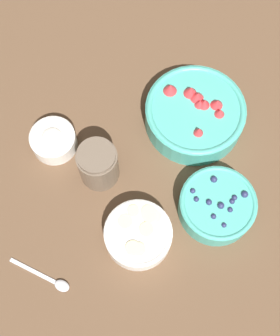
{
  "coord_description": "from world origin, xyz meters",
  "views": [
    {
      "loc": [
        -0.08,
        -0.27,
        0.97
      ],
      "look_at": [
        0.01,
        0.07,
        0.05
      ],
      "focal_mm": 50.0,
      "sensor_mm": 36.0,
      "label": 1
    }
  ],
  "objects_px": {
    "bowl_strawberries": "(195,113)",
    "bowl_blueberries": "(217,205)",
    "bowl_bananas": "(138,234)",
    "bowl_cream": "(53,140)",
    "jar_chocolate": "(98,165)"
  },
  "relations": [
    {
      "from": "bowl_strawberries",
      "to": "bowl_blueberries",
      "type": "height_order",
      "value": "bowl_strawberries"
    },
    {
      "from": "bowl_strawberries",
      "to": "bowl_bananas",
      "type": "distance_m",
      "value": 0.3
    },
    {
      "from": "bowl_bananas",
      "to": "bowl_cream",
      "type": "height_order",
      "value": "same"
    },
    {
      "from": "bowl_strawberries",
      "to": "bowl_bananas",
      "type": "xyz_separation_m",
      "value": [
        -0.19,
        -0.23,
        -0.01
      ]
    },
    {
      "from": "bowl_strawberries",
      "to": "bowl_bananas",
      "type": "relative_size",
      "value": 1.6
    },
    {
      "from": "bowl_strawberries",
      "to": "bowl_cream",
      "type": "bearing_deg",
      "value": 175.33
    },
    {
      "from": "bowl_cream",
      "to": "jar_chocolate",
      "type": "height_order",
      "value": "jar_chocolate"
    },
    {
      "from": "bowl_strawberries",
      "to": "bowl_blueberries",
      "type": "relative_size",
      "value": 1.39
    },
    {
      "from": "jar_chocolate",
      "to": "bowl_cream",
      "type": "bearing_deg",
      "value": 131.16
    },
    {
      "from": "bowl_bananas",
      "to": "jar_chocolate",
      "type": "bearing_deg",
      "value": 104.87
    },
    {
      "from": "bowl_blueberries",
      "to": "jar_chocolate",
      "type": "bearing_deg",
      "value": 146.01
    },
    {
      "from": "bowl_blueberries",
      "to": "bowl_bananas",
      "type": "height_order",
      "value": "bowl_blueberries"
    },
    {
      "from": "bowl_bananas",
      "to": "jar_chocolate",
      "type": "xyz_separation_m",
      "value": [
        -0.04,
        0.16,
        0.02
      ]
    },
    {
      "from": "bowl_strawberries",
      "to": "bowl_blueberries",
      "type": "bearing_deg",
      "value": -95.21
    },
    {
      "from": "bowl_strawberries",
      "to": "jar_chocolate",
      "type": "xyz_separation_m",
      "value": [
        -0.24,
        -0.07,
        0.01
      ]
    }
  ]
}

